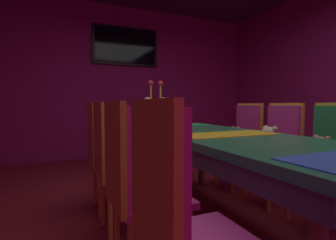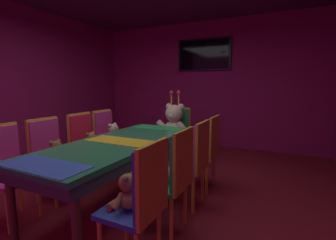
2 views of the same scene
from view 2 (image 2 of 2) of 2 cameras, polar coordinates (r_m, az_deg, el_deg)
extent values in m
plane|color=maroon|center=(3.08, -11.09, -18.39)|extent=(7.90, 7.90, 0.00)
cube|color=#8C1959|center=(5.64, 8.65, 8.39)|extent=(5.20, 0.12, 2.80)
cube|color=#26724C|center=(2.84, -11.49, -5.37)|extent=(0.90, 2.27, 0.05)
cube|color=#33333F|center=(2.86, -11.45, -6.83)|extent=(0.88, 2.23, 0.10)
cylinder|color=#4C3826|center=(3.61, 3.67, -8.35)|extent=(0.07, 0.07, 0.69)
cylinder|color=#4C3826|center=(2.03, -20.91, -22.82)|extent=(0.07, 0.07, 0.69)
cylinder|color=#4C3826|center=(3.95, -6.71, -6.92)|extent=(0.07, 0.07, 0.69)
cylinder|color=#4C3826|center=(2.59, -33.10, -16.58)|extent=(0.07, 0.07, 0.69)
cube|color=blue|center=(2.18, -27.36, -9.57)|extent=(0.77, 0.32, 0.01)
cube|color=yellow|center=(2.83, -11.51, -4.82)|extent=(0.77, 0.32, 0.01)
cube|color=green|center=(3.63, -2.21, -1.80)|extent=(0.77, 0.32, 0.01)
cube|color=#CC338C|center=(2.92, -32.88, -11.80)|extent=(0.40, 0.40, 0.04)
cylinder|color=gold|center=(2.95, -28.09, -16.00)|extent=(0.04, 0.04, 0.42)
cylinder|color=gold|center=(2.80, -33.64, -17.78)|extent=(0.04, 0.04, 0.42)
cylinder|color=gold|center=(3.20, -31.57, -14.35)|extent=(0.04, 0.04, 0.42)
cube|color=#CC338C|center=(3.21, -24.92, -9.45)|extent=(0.40, 0.40, 0.04)
cube|color=#CC338C|center=(3.29, -27.19, -4.35)|extent=(0.05, 0.38, 0.50)
cube|color=gold|center=(3.30, -27.42, -4.31)|extent=(0.03, 0.41, 0.55)
cylinder|color=gold|center=(3.27, -20.62, -13.16)|extent=(0.04, 0.04, 0.42)
cylinder|color=gold|center=(3.08, -25.08, -14.79)|extent=(0.04, 0.04, 0.42)
cylinder|color=gold|center=(3.50, -24.31, -11.96)|extent=(0.04, 0.04, 0.42)
cylinder|color=gold|center=(3.32, -28.66, -13.34)|extent=(0.04, 0.04, 0.42)
ellipsoid|color=brown|center=(3.19, -25.02, -7.82)|extent=(0.17, 0.17, 0.14)
sphere|color=brown|center=(3.15, -24.99, -5.70)|extent=(0.14, 0.14, 0.14)
sphere|color=#99663C|center=(3.11, -24.43, -6.00)|extent=(0.05, 0.05, 0.05)
sphere|color=brown|center=(3.18, -24.49, -4.58)|extent=(0.05, 0.05, 0.05)
sphere|color=brown|center=(3.12, -25.95, -4.92)|extent=(0.05, 0.05, 0.05)
cylinder|color=brown|center=(3.21, -23.45, -7.36)|extent=(0.05, 0.12, 0.11)
cylinder|color=brown|center=(3.11, -25.86, -8.01)|extent=(0.05, 0.12, 0.11)
cylinder|color=brown|center=(3.15, -23.03, -8.79)|extent=(0.06, 0.13, 0.06)
cylinder|color=brown|center=(3.09, -24.31, -9.16)|extent=(0.06, 0.13, 0.06)
cube|color=red|center=(3.58, -17.73, -7.32)|extent=(0.40, 0.40, 0.04)
cube|color=red|center=(3.64, -19.97, -2.79)|extent=(0.05, 0.38, 0.50)
cube|color=gold|center=(3.66, -20.20, -2.75)|extent=(0.03, 0.41, 0.55)
cylinder|color=gold|center=(3.65, -13.96, -10.61)|extent=(0.04, 0.04, 0.42)
cylinder|color=gold|center=(3.43, -17.46, -12.01)|extent=(0.04, 0.04, 0.42)
cylinder|color=gold|center=(3.86, -17.66, -9.74)|extent=(0.04, 0.04, 0.42)
cylinder|color=gold|center=(3.65, -21.19, -10.97)|extent=(0.04, 0.04, 0.42)
ellipsoid|color=olive|center=(3.55, -17.79, -5.84)|extent=(0.17, 0.17, 0.14)
sphere|color=olive|center=(3.52, -17.71, -3.94)|extent=(0.14, 0.14, 0.14)
sphere|color=#AE7747|center=(3.49, -17.15, -4.19)|extent=(0.05, 0.05, 0.05)
sphere|color=olive|center=(3.55, -17.35, -2.96)|extent=(0.05, 0.05, 0.05)
sphere|color=olive|center=(3.48, -18.50, -3.24)|extent=(0.05, 0.05, 0.05)
cylinder|color=olive|center=(3.59, -16.46, -5.43)|extent=(0.05, 0.12, 0.11)
cylinder|color=olive|center=(3.47, -18.36, -5.98)|extent=(0.05, 0.12, 0.11)
cylinder|color=olive|center=(3.52, -15.95, -6.66)|extent=(0.06, 0.13, 0.06)
cylinder|color=olive|center=(3.46, -16.94, -6.97)|extent=(0.06, 0.13, 0.06)
cube|color=#CC338C|center=(3.92, -12.91, -5.79)|extent=(0.40, 0.40, 0.04)
cube|color=#CC338C|center=(3.97, -15.06, -1.68)|extent=(0.05, 0.38, 0.50)
cube|color=gold|center=(3.99, -15.29, -1.65)|extent=(0.03, 0.41, 0.55)
cylinder|color=gold|center=(4.00, -9.55, -8.79)|extent=(0.04, 0.04, 0.42)
cylinder|color=gold|center=(3.76, -12.42, -10.00)|extent=(0.04, 0.04, 0.42)
cylinder|color=gold|center=(4.19, -13.15, -8.12)|extent=(0.04, 0.04, 0.42)
cylinder|color=gold|center=(3.96, -16.10, -9.20)|extent=(0.04, 0.04, 0.42)
ellipsoid|color=beige|center=(3.89, -12.96, -4.22)|extent=(0.20, 0.20, 0.16)
sphere|color=beige|center=(3.85, -12.82, -2.10)|extent=(0.16, 0.16, 0.16)
sphere|color=#FDDCAD|center=(3.82, -12.17, -2.35)|extent=(0.06, 0.06, 0.06)
sphere|color=beige|center=(3.90, -12.50, -1.05)|extent=(0.06, 0.06, 0.06)
sphere|color=beige|center=(3.81, -13.64, -1.31)|extent=(0.06, 0.06, 0.06)
cylinder|color=beige|center=(3.94, -11.56, -3.77)|extent=(0.06, 0.14, 0.14)
cylinder|color=beige|center=(3.78, -13.45, -4.33)|extent=(0.06, 0.14, 0.14)
cylinder|color=beige|center=(3.86, -10.89, -5.08)|extent=(0.07, 0.15, 0.07)
cylinder|color=beige|center=(3.78, -11.87, -5.40)|extent=(0.07, 0.15, 0.07)
cube|color=#2D47B2|center=(1.95, -8.97, -20.52)|extent=(0.40, 0.40, 0.04)
cube|color=#2D47B2|center=(1.74, -4.17, -14.18)|extent=(0.05, 0.38, 0.50)
cube|color=gold|center=(1.73, -3.53, -14.31)|extent=(0.03, 0.41, 0.55)
cylinder|color=gold|center=(2.11, -2.12, -25.23)|extent=(0.04, 0.04, 0.42)
cylinder|color=gold|center=(2.26, -9.93, -22.95)|extent=(0.04, 0.04, 0.42)
ellipsoid|color=olive|center=(1.90, -9.04, -17.99)|extent=(0.17, 0.17, 0.14)
sphere|color=olive|center=(1.86, -9.52, -14.46)|extent=(0.14, 0.14, 0.14)
sphere|color=#AE7747|center=(1.89, -10.71, -14.45)|extent=(0.05, 0.05, 0.05)
sphere|color=olive|center=(1.80, -10.14, -13.57)|extent=(0.05, 0.05, 0.05)
sphere|color=olive|center=(1.87, -8.24, -12.58)|extent=(0.05, 0.05, 0.05)
cylinder|color=olive|center=(1.86, -11.59, -18.32)|extent=(0.05, 0.12, 0.11)
cylinder|color=olive|center=(1.98, -8.44, -16.47)|extent=(0.05, 0.12, 0.11)
cylinder|color=olive|center=(1.95, -12.66, -18.90)|extent=(0.06, 0.13, 0.06)
cylinder|color=olive|center=(2.02, -10.97, -17.93)|extent=(0.06, 0.13, 0.06)
cube|color=#268C4C|center=(2.36, -1.08, -15.10)|extent=(0.40, 0.40, 0.04)
cube|color=#268C4C|center=(2.19, 3.15, -9.41)|extent=(0.05, 0.38, 0.50)
cube|color=gold|center=(2.18, 3.68, -9.48)|extent=(0.03, 0.41, 0.55)
cylinder|color=gold|center=(2.53, 4.11, -19.20)|extent=(0.04, 0.04, 0.42)
cylinder|color=gold|center=(2.27, 0.84, -22.59)|extent=(0.04, 0.04, 0.42)
cylinder|color=gold|center=(2.65, -2.65, -17.83)|extent=(0.04, 0.04, 0.42)
cylinder|color=gold|center=(2.41, -6.55, -20.75)|extent=(0.04, 0.04, 0.42)
ellipsoid|color=#9E7247|center=(2.32, -1.08, -12.99)|extent=(0.17, 0.17, 0.13)
sphere|color=#9E7247|center=(2.29, -1.43, -10.12)|extent=(0.13, 0.13, 0.13)
sphere|color=tan|center=(2.31, -2.44, -10.20)|extent=(0.05, 0.05, 0.05)
sphere|color=#9E7247|center=(2.22, -1.69, -9.31)|extent=(0.05, 0.05, 0.05)
sphere|color=#9E7247|center=(2.31, -0.52, -8.65)|extent=(0.05, 0.05, 0.05)
cylinder|color=#9E7247|center=(2.26, -2.86, -13.21)|extent=(0.05, 0.12, 0.11)
cylinder|color=#9E7247|center=(2.40, -0.91, -11.92)|extent=(0.05, 0.12, 0.11)
cylinder|color=#9E7247|center=(2.35, -4.01, -13.91)|extent=(0.06, 0.12, 0.06)
cylinder|color=#9E7247|center=(2.42, -2.94, -13.22)|extent=(0.06, 0.12, 0.06)
cube|color=#CC338C|center=(2.81, 4.07, -11.20)|extent=(0.40, 0.40, 0.04)
cube|color=#CC338C|center=(2.67, 7.73, -6.23)|extent=(0.05, 0.38, 0.50)
cube|color=gold|center=(2.67, 8.18, -6.27)|extent=(0.03, 0.41, 0.55)
cylinder|color=gold|center=(2.99, 8.16, -14.81)|extent=(0.04, 0.04, 0.42)
cylinder|color=gold|center=(2.71, 5.98, -17.28)|extent=(0.04, 0.04, 0.42)
cylinder|color=gold|center=(3.09, 2.34, -13.92)|extent=(0.04, 0.04, 0.42)
cylinder|color=gold|center=(2.82, -0.38, -16.14)|extent=(0.04, 0.04, 0.42)
ellipsoid|color=beige|center=(2.78, 4.09, -9.19)|extent=(0.19, 0.19, 0.15)
sphere|color=beige|center=(2.75, 3.80, -6.44)|extent=(0.15, 0.15, 0.15)
sphere|color=#FDDCAD|center=(2.77, 2.81, -6.56)|extent=(0.06, 0.06, 0.06)
sphere|color=beige|center=(2.68, 3.68, -5.58)|extent=(0.06, 0.06, 0.06)
sphere|color=beige|center=(2.78, 4.57, -5.07)|extent=(0.06, 0.06, 0.06)
cylinder|color=beige|center=(2.71, 2.57, -9.33)|extent=(0.05, 0.13, 0.13)
cylinder|color=beige|center=(2.87, 4.08, -8.30)|extent=(0.05, 0.13, 0.13)
cylinder|color=beige|center=(2.80, 1.32, -10.15)|extent=(0.06, 0.14, 0.06)
cylinder|color=beige|center=(2.88, 2.16, -9.59)|extent=(0.06, 0.14, 0.06)
cube|color=#CC338C|center=(3.27, 7.38, -8.43)|extent=(0.40, 0.40, 0.04)
cube|color=#CC338C|center=(3.16, 10.58, -4.07)|extent=(0.05, 0.38, 0.50)
cube|color=gold|center=(3.15, 10.96, -4.10)|extent=(0.03, 0.41, 0.55)
cylinder|color=gold|center=(3.45, 10.75, -11.66)|extent=(0.04, 0.04, 0.42)
cylinder|color=gold|center=(3.16, 9.17, -13.51)|extent=(0.04, 0.04, 0.42)
cylinder|color=gold|center=(3.54, 5.66, -11.03)|extent=(0.04, 0.04, 0.42)
cylinder|color=gold|center=(3.26, 3.64, -12.73)|extent=(0.04, 0.04, 0.42)
ellipsoid|color=olive|center=(3.25, 7.41, -6.89)|extent=(0.16, 0.16, 0.13)
sphere|color=olive|center=(3.22, 7.21, -4.88)|extent=(0.13, 0.13, 0.13)
sphere|color=#AE7747|center=(3.24, 6.47, -4.97)|extent=(0.05, 0.05, 0.05)
sphere|color=olive|center=(3.16, 7.18, -4.23)|extent=(0.05, 0.05, 0.05)
sphere|color=olive|center=(3.25, 7.74, -3.89)|extent=(0.05, 0.05, 0.05)
cylinder|color=olive|center=(3.18, 6.38, -6.95)|extent=(0.04, 0.11, 0.11)
cylinder|color=olive|center=(3.33, 7.32, -6.29)|extent=(0.04, 0.11, 0.11)
cylinder|color=olive|center=(3.25, 5.39, -7.62)|extent=(0.05, 0.12, 0.05)
cylinder|color=olive|center=(3.33, 5.91, -7.25)|extent=(0.05, 0.12, 0.05)
cube|color=#268C4C|center=(4.21, 1.63, -4.60)|extent=(0.40, 0.40, 0.04)
cube|color=#268C4C|center=(4.32, 2.63, -0.63)|extent=(0.38, 0.05, 0.50)
cube|color=gold|center=(4.34, 2.74, -0.59)|extent=(0.41, 0.03, 0.55)
cylinder|color=gold|center=(4.35, 4.43, -7.33)|extent=(0.04, 0.04, 0.42)
cylinder|color=gold|center=(4.06, 2.75, -8.43)|extent=(0.04, 0.04, 0.42)
cylinder|color=gold|center=(4.47, 0.59, -6.87)|extent=(0.04, 0.04, 0.42)
cylinder|color=gold|center=(4.19, -1.31, -7.89)|extent=(0.04, 0.04, 0.42)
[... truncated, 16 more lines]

